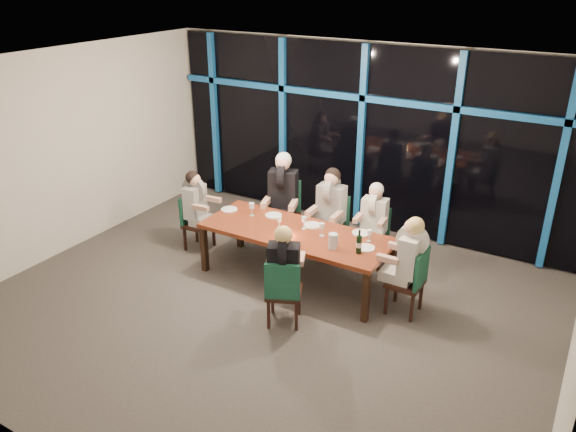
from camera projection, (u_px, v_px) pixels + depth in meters
The scene contains 29 objects.
room at pixel (261, 157), 6.42m from camera, with size 7.04×7.00×3.02m.
window_wall at pixel (363, 136), 8.91m from camera, with size 6.86×0.43×2.94m.
dining_table at pixel (295, 236), 7.60m from camera, with size 2.60×1.00×0.75m.
chair_far_left at pixel (284, 209), 8.68m from camera, with size 0.60×0.60×1.02m.
chair_far_mid at pixel (332, 223), 8.33m from camera, with size 0.45×0.45×0.95m.
chair_far_right at pixel (374, 233), 8.14m from camera, with size 0.43×0.43×0.86m.
chair_end_left at pixel (194, 219), 8.58m from camera, with size 0.43×0.43×0.86m.
chair_end_right at pixel (412, 279), 6.91m from camera, with size 0.42×0.42×0.90m.
chair_near_mid at pixel (283, 290), 6.67m from camera, with size 0.55×0.55×0.90m.
diner_far_left at pixel (283, 187), 8.44m from camera, with size 0.60×0.70×1.00m.
diner_far_mid at pixel (330, 201), 8.11m from camera, with size 0.48×0.59×0.93m.
diner_far_right at pixel (374, 213), 7.93m from camera, with size 0.45×0.55×0.84m.
diner_end_left at pixel (197, 199), 8.41m from camera, with size 0.55×0.45×0.84m.
diner_end_right at pixel (409, 251), 6.79m from camera, with size 0.56×0.45×0.88m.
diner_near_mid at pixel (284, 260), 6.59m from camera, with size 0.57×0.62×0.88m.
plate_far_left at pixel (274, 215), 8.03m from camera, with size 0.24×0.24×0.01m, color white.
plate_far_mid at pixel (312, 225), 7.72m from camera, with size 0.24×0.24×0.01m, color white.
plate_far_right at pixel (361, 233), 7.50m from camera, with size 0.24×0.24×0.01m, color white.
plate_end_left at pixel (229, 209), 8.22m from camera, with size 0.24×0.24×0.01m, color white.
plate_end_right at pixel (365, 248), 7.11m from camera, with size 0.24×0.24×0.01m, color white.
plate_near_mid at pixel (290, 246), 7.15m from camera, with size 0.24×0.24×0.01m, color white.
wine_bottle at pixel (359, 244), 6.95m from camera, with size 0.07×0.07×0.32m.
water_pitcher at pixel (333, 241), 7.07m from camera, with size 0.13×0.11×0.20m.
tea_light at pixel (289, 235), 7.42m from camera, with size 0.05×0.05×0.03m, color #FE9C4C.
wine_glass_a at pixel (279, 220), 7.61m from camera, with size 0.06×0.06×0.16m.
wine_glass_b at pixel (304, 220), 7.58m from camera, with size 0.07×0.07×0.18m.
wine_glass_c at pixel (322, 227), 7.38m from camera, with size 0.07×0.07×0.18m.
wine_glass_d at pixel (252, 206), 7.98m from camera, with size 0.07×0.07×0.19m.
wine_glass_e at pixel (370, 233), 7.24m from camera, with size 0.06×0.06×0.16m.
Camera 1 is at (3.37, -5.13, 4.04)m, focal length 35.00 mm.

